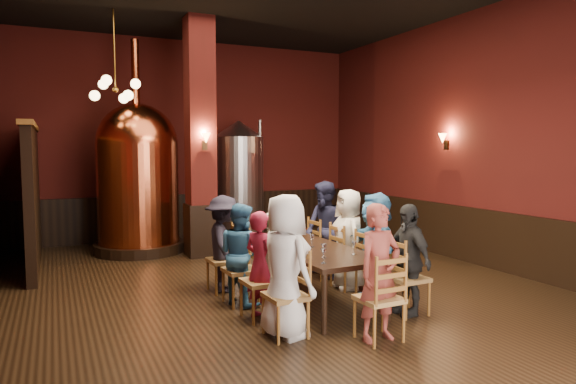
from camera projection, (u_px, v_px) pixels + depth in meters
name	position (u px, v px, depth m)	size (l,w,h in m)	color
room	(272.00, 135.00, 7.30)	(10.00, 10.02, 4.50)	black
wainscot_right	(478.00, 237.00, 9.09)	(0.08, 9.90, 1.00)	black
wainscot_back	(190.00, 215.00, 11.94)	(7.90, 0.08, 1.00)	black
column	(200.00, 138.00, 9.71)	(0.58, 0.58, 4.50)	#42100E
partition	(33.00, 198.00, 8.95)	(0.22, 3.50, 2.40)	black
pendant_cluster	(115.00, 90.00, 9.10)	(0.90, 0.90, 1.70)	#A57226
sconce_wall	(447.00, 141.00, 9.65)	(0.20, 0.20, 0.36)	black
sconce_column	(205.00, 141.00, 9.44)	(0.20, 0.20, 0.36)	black
dining_table	(309.00, 251.00, 6.86)	(1.09, 2.44, 0.75)	black
chair_0	(286.00, 295.00, 5.61)	(0.46, 0.46, 0.92)	brown
person_0	(286.00, 266.00, 5.58)	(0.77, 0.50, 1.57)	silver
chair_1	(261.00, 281.00, 6.21)	(0.46, 0.46, 0.92)	brown
person_1	(261.00, 265.00, 6.19)	(0.48, 0.32, 1.32)	maroon
chair_2	(241.00, 270.00, 6.79)	(0.46, 0.46, 0.92)	brown
person_2	(241.00, 254.00, 6.78)	(0.65, 0.32, 1.35)	#2A5F8C
chair_3	(224.00, 260.00, 7.39)	(0.46, 0.46, 0.92)	brown
person_3	(224.00, 244.00, 7.37)	(0.90, 0.52, 1.39)	black
chair_4	(408.00, 278.00, 6.37)	(0.46, 0.46, 0.92)	brown
person_4	(408.00, 259.00, 6.35)	(0.81, 0.34, 1.39)	black
chair_5	(375.00, 267.00, 6.97)	(0.46, 0.46, 0.92)	brown
person_5	(376.00, 246.00, 6.95)	(1.37, 0.44, 1.48)	teal
chair_6	(348.00, 257.00, 7.56)	(0.46, 0.46, 0.92)	brown
person_6	(349.00, 239.00, 7.53)	(0.72, 0.47, 1.47)	beige
chair_7	(325.00, 249.00, 8.15)	(0.46, 0.46, 0.92)	brown
person_7	(325.00, 230.00, 8.13)	(0.75, 0.37, 1.55)	#1B1D36
chair_8	(379.00, 298.00, 5.50)	(0.46, 0.46, 0.92)	brown
person_8	(380.00, 272.00, 5.48)	(0.54, 0.35, 1.48)	brown
copper_kettle	(138.00, 176.00, 10.12)	(1.76, 1.76, 4.16)	black
steel_vessel	(239.00, 180.00, 11.62)	(1.20, 1.20, 2.69)	#B2B2B7
rose_vase	(271.00, 221.00, 7.65)	(0.21, 0.21, 0.36)	white
wine_glass_0	(324.00, 256.00, 5.87)	(0.07, 0.07, 0.17)	white
wine_glass_1	(312.00, 241.00, 6.82)	(0.07, 0.07, 0.17)	white
wine_glass_2	(269.00, 233.00, 7.44)	(0.07, 0.07, 0.17)	white
wine_glass_3	(276.00, 235.00, 7.31)	(0.07, 0.07, 0.17)	white
wine_glass_4	(354.00, 248.00, 6.34)	(0.07, 0.07, 0.17)	white
wine_glass_5	(284.00, 239.00, 6.96)	(0.07, 0.07, 0.17)	white
wine_glass_6	(324.00, 251.00, 6.15)	(0.07, 0.07, 0.17)	white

